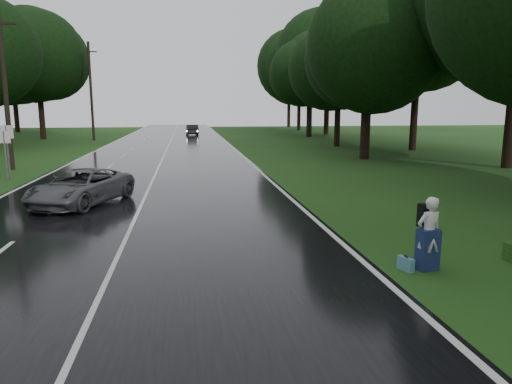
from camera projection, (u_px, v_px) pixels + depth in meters
ground at (108, 281)px, 9.94m from camera, size 160.00×160.00×0.00m
road at (160, 165)px, 29.40m from camera, size 12.00×140.00×0.04m
lane_center at (160, 165)px, 29.39m from camera, size 0.12×140.00×0.01m
grey_car at (81, 187)px, 17.46m from camera, size 3.81×5.18×1.31m
far_car at (192, 130)px, 61.08m from camera, size 1.71×4.23×1.37m
hitchhiker at (428, 236)px, 10.51m from camera, size 0.68×0.64×1.68m
suitcase at (406, 264)px, 10.53m from camera, size 0.26×0.45×0.31m
utility_pole_mid at (13, 170)px, 27.57m from camera, size 1.80×0.28×9.19m
utility_pole_far at (94, 140)px, 51.89m from camera, size 1.80×0.28×10.58m
road_sign_a at (8, 181)px, 23.42m from camera, size 0.60×0.10×2.48m
road_sign_b at (11, 180)px, 23.78m from camera, size 0.66×0.10×2.75m
tree_left_f at (44, 139)px, 53.82m from camera, size 10.52×10.52×16.43m
tree_right_d at (364, 159)px, 33.32m from camera, size 8.28×8.28×12.94m
tree_right_e at (337, 146)px, 44.09m from camera, size 8.10×8.10×12.66m
tree_right_f at (309, 137)px, 58.07m from camera, size 8.92×8.92×13.94m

